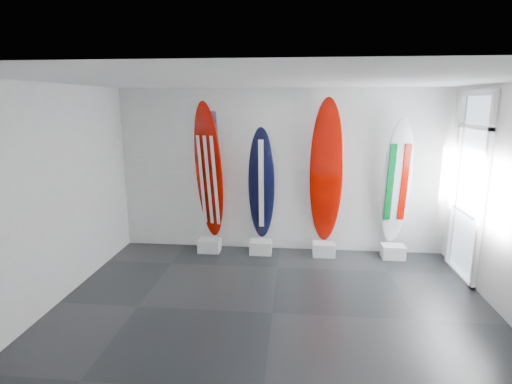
# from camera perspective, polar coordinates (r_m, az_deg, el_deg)

# --- Properties ---
(floor) EXTENTS (6.00, 6.00, 0.00)m
(floor) POSITION_cam_1_polar(r_m,az_deg,el_deg) (5.68, 2.28, -16.50)
(floor) COLOR black
(floor) RESTS_ON ground
(ceiling) EXTENTS (6.00, 6.00, 0.00)m
(ceiling) POSITION_cam_1_polar(r_m,az_deg,el_deg) (4.98, 2.59, 15.31)
(ceiling) COLOR white
(ceiling) RESTS_ON wall_back
(wall_back) EXTENTS (6.00, 0.00, 6.00)m
(wall_back) POSITION_cam_1_polar(r_m,az_deg,el_deg) (7.58, 3.48, 2.92)
(wall_back) COLOR silver
(wall_back) RESTS_ON ground
(wall_front) EXTENTS (6.00, 0.00, 6.00)m
(wall_front) POSITION_cam_1_polar(r_m,az_deg,el_deg) (2.78, -0.54, -14.29)
(wall_front) COLOR silver
(wall_front) RESTS_ON ground
(wall_left) EXTENTS (0.00, 5.00, 5.00)m
(wall_left) POSITION_cam_1_polar(r_m,az_deg,el_deg) (6.07, -27.12, -0.82)
(wall_left) COLOR silver
(wall_left) RESTS_ON ground
(display_block_usa) EXTENTS (0.40, 0.30, 0.24)m
(display_block_usa) POSITION_cam_1_polar(r_m,az_deg,el_deg) (7.78, -6.50, -7.41)
(display_block_usa) COLOR silver
(display_block_usa) RESTS_ON floor
(surfboard_usa) EXTENTS (0.67, 0.56, 2.54)m
(surfboard_usa) POSITION_cam_1_polar(r_m,az_deg,el_deg) (7.52, -6.60, 2.84)
(surfboard_usa) COLOR #9C0800
(surfboard_usa) RESTS_ON display_block_usa
(display_block_navy) EXTENTS (0.40, 0.30, 0.24)m
(display_block_navy) POSITION_cam_1_polar(r_m,az_deg,el_deg) (7.64, 0.67, -7.69)
(display_block_navy) COLOR silver
(display_block_navy) RESTS_ON floor
(surfboard_navy) EXTENTS (0.48, 0.35, 2.10)m
(surfboard_navy) POSITION_cam_1_polar(r_m,az_deg,el_deg) (7.42, 0.76, 1.05)
(surfboard_navy) COLOR black
(surfboard_navy) RESTS_ON display_block_navy
(display_block_swiss) EXTENTS (0.40, 0.30, 0.24)m
(display_block_swiss) POSITION_cam_1_polar(r_m,az_deg,el_deg) (7.64, 9.43, -7.88)
(display_block_swiss) COLOR silver
(display_block_swiss) RESTS_ON floor
(surfboard_swiss) EXTENTS (0.61, 0.30, 2.60)m
(surfboard_swiss) POSITION_cam_1_polar(r_m,az_deg,el_deg) (7.37, 9.77, 2.80)
(surfboard_swiss) COLOR #9C0800
(surfboard_swiss) RESTS_ON display_block_swiss
(display_block_italy) EXTENTS (0.40, 0.30, 0.24)m
(display_block_italy) POSITION_cam_1_polar(r_m,az_deg,el_deg) (7.82, 18.54, -7.88)
(display_block_italy) COLOR silver
(display_block_italy) RESTS_ON floor
(surfboard_italy) EXTENTS (0.53, 0.34, 2.26)m
(surfboard_italy) POSITION_cam_1_polar(r_m,az_deg,el_deg) (7.59, 19.02, 1.25)
(surfboard_italy) COLOR white
(surfboard_italy) RESTS_ON display_block_italy
(wall_outlet) EXTENTS (0.09, 0.02, 0.13)m
(wall_outlet) POSITION_cam_1_polar(r_m,az_deg,el_deg) (8.28, -13.89, -4.78)
(wall_outlet) COLOR silver
(wall_outlet) RESTS_ON wall_back
(glass_door) EXTENTS (0.12, 1.16, 2.85)m
(glass_door) POSITION_cam_1_polar(r_m,az_deg,el_deg) (7.18, 27.58, 0.38)
(glass_door) COLOR white
(glass_door) RESTS_ON floor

